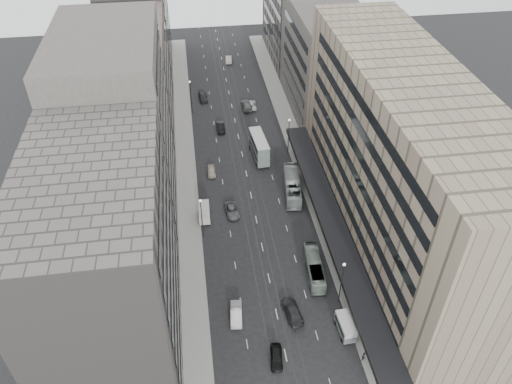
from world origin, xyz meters
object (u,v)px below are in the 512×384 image
panel_van (204,212)px  pedestrian (363,356)px  double_decker (259,147)px  bus_near (314,267)px  sedan_2 (232,211)px  sedan_1 (236,314)px  sedan_0 (276,357)px  vw_microbus (346,326)px  bus_far (292,186)px

panel_van → pedestrian: size_ratio=2.63×
double_decker → bus_near: bearing=-87.8°
panel_van → sedan_2: size_ratio=0.90×
sedan_2 → sedan_1: bearing=-100.1°
sedan_0 → bus_near: bearing=66.5°
sedan_0 → double_decker: bearing=91.6°
pedestrian → vw_microbus: bearing=-114.4°
sedan_0 → sedan_1: bearing=127.9°
pedestrian → sedan_1: bearing=-68.1°
bus_far → double_decker: bearing=-62.5°
pedestrian → sedan_2: bearing=-103.8°
sedan_0 → sedan_2: size_ratio=0.85×
panel_van → sedan_2: panel_van is taller
double_decker → sedan_1: bearing=-107.6°
sedan_2 → double_decker: bearing=60.6°
sedan_1 → sedan_2: bearing=91.0°
bus_near → sedan_1: bearing=31.7°
panel_van → sedan_1: (3.22, -22.39, -0.72)m
bus_near → sedan_1: bus_near is taller
sedan_1 → sedan_2: sedan_1 is taller
sedan_2 → bus_near: bearing=-60.5°
sedan_0 → pedestrian: 11.73m
bus_near → sedan_0: size_ratio=2.37×
vw_microbus → bus_far: bearing=89.3°
sedan_0 → sedan_1: (-4.59, 7.77, 0.07)m
bus_near → double_decker: (-3.89, 33.25, 1.28)m
double_decker → pedestrian: double_decker is taller
sedan_1 → vw_microbus: bearing=-12.0°
bus_far → sedan_2: 12.87m
bus_far → panel_van: bus_far is taller
double_decker → sedan_2: size_ratio=1.88×
sedan_0 → bus_far: bearing=82.6°
vw_microbus → sedan_1: size_ratio=0.97×
bus_near → sedan_0: bus_near is taller
panel_van → sedan_1: 22.63m
vw_microbus → sedan_1: vw_microbus is taller
panel_van → double_decker: bearing=55.9°
vw_microbus → panel_van: 32.73m
bus_near → pedestrian: bearing=104.9°
bus_near → panel_van: bearing=-38.8°
bus_far → panel_van: size_ratio=2.73×
pedestrian → sedan_0: bearing=-46.3°
sedan_2 → vw_microbus: bearing=-70.1°
bus_near → pedestrian: bus_near is taller
sedan_1 → sedan_2: (1.84, 23.05, -0.10)m
sedan_0 → sedan_1: sedan_1 is taller
bus_far → vw_microbus: bearing=99.7°
double_decker → sedan_2: bearing=-118.4°
bus_far → sedan_2: bus_far is taller
sedan_0 → pedestrian: pedestrian is taller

